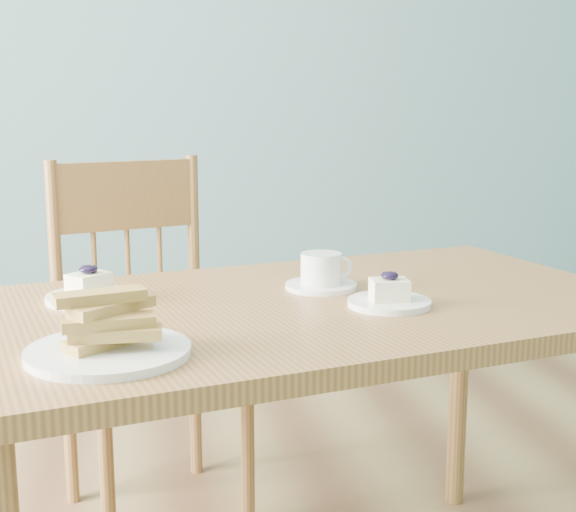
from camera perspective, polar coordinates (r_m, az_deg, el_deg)
The scene contains 6 objects.
dining_table at distance 1.58m, azimuth 1.41°, elevation -5.68°, with size 1.44×1.01×0.70m.
dining_chair at distance 2.14m, azimuth -9.98°, elevation -5.65°, with size 0.53×0.52×0.94m.
cheesecake_plate_near at distance 1.53m, azimuth 7.21°, elevation -2.92°, with size 0.16×0.16×0.07m.
cheesecake_plate_far at distance 1.60m, azimuth -13.94°, elevation -2.48°, with size 0.17×0.17×0.07m.
coffee_cup at distance 1.65m, azimuth 2.41°, elevation -1.25°, with size 0.15×0.15×0.07m.
biscotti_plate at distance 1.25m, azimuth -12.70°, elevation -5.61°, with size 0.25×0.25×0.10m.
Camera 1 is at (-0.33, -1.42, 1.08)m, focal length 50.00 mm.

